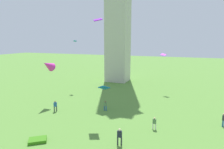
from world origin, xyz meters
The scene contains 11 objects.
person_0 centered at (-11.30, 14.07, 0.95)m, with size 0.42×0.50×1.69m.
person_1 centered at (3.85, 13.30, 0.89)m, with size 0.49×0.26×1.57m.
person_2 centered at (0.98, 8.36, 1.04)m, with size 0.57×0.31×1.83m.
person_3 centered at (-4.27, 17.11, 0.90)m, with size 0.48×0.34×1.60m.
person_4 centered at (11.95, 17.23, 1.00)m, with size 0.37×0.54×1.77m.
kite_flying_0 centered at (-4.66, 17.62, 3.54)m, with size 1.65×1.73×1.08m.
kite_flying_1 centered at (-4.55, 15.35, 13.60)m, with size 1.80×1.93×0.64m.
kite_flying_2 centered at (-14.19, 16.52, 6.78)m, with size 1.61×2.57×2.24m.
kite_flying_4 centered at (2.72, 31.66, 7.88)m, with size 1.31×1.10×0.48m.
kite_flying_5 centered at (-15.57, 27.50, 10.62)m, with size 0.99×0.83×0.40m.
kite_bundle_0 centered at (-7.56, 5.86, 0.17)m, with size 1.85×1.32×0.35m, color #337613.
Camera 1 is at (6.84, -9.57, 10.94)m, focal length 31.21 mm.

